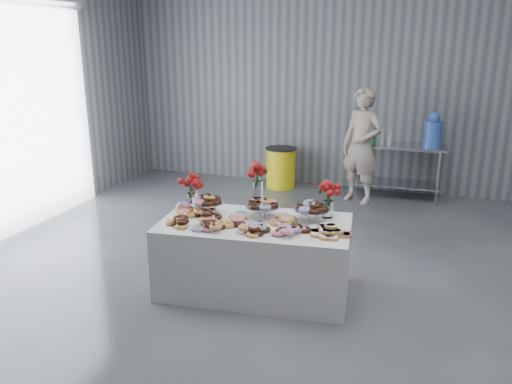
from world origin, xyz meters
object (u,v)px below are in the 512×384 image
(display_table, at_px, (255,256))
(prep_table, at_px, (397,161))
(water_jug, at_px, (433,131))
(person, at_px, (361,146))
(trash_barrel, at_px, (281,168))

(display_table, bearing_deg, prep_table, 73.11)
(water_jug, distance_m, person, 1.13)
(prep_table, xyz_separation_m, water_jug, (0.50, -0.00, 0.53))
(water_jug, xyz_separation_m, person, (-1.04, -0.38, -0.24))
(water_jug, height_order, trash_barrel, water_jug)
(trash_barrel, bearing_deg, person, -15.08)
(display_table, relative_size, water_jug, 3.43)
(display_table, height_order, prep_table, prep_table)
(prep_table, distance_m, water_jug, 0.73)
(water_jug, bearing_deg, display_table, -113.54)
(display_table, xyz_separation_m, water_jug, (1.65, 3.79, 0.77))
(display_table, height_order, water_jug, water_jug)
(water_jug, bearing_deg, person, -159.71)
(person, bearing_deg, water_jug, 45.13)
(prep_table, relative_size, trash_barrel, 2.11)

